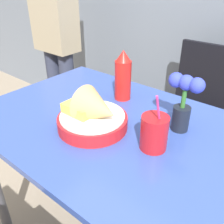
% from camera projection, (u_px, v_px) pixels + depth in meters
% --- Properties ---
extents(dining_table, '(1.22, 0.74, 0.77)m').
position_uv_depth(dining_table, '(125.00, 152.00, 0.97)').
color(dining_table, '#334C9E').
rests_on(dining_table, ground_plane).
extents(chair_far_window, '(0.40, 0.40, 0.91)m').
position_uv_depth(chair_far_window, '(200.00, 109.00, 1.51)').
color(chair_far_window, black).
rests_on(chair_far_window, ground_plane).
extents(food_basket, '(0.25, 0.25, 0.16)m').
position_uv_depth(food_basket, '(94.00, 116.00, 0.89)').
color(food_basket, red).
rests_on(food_basket, dining_table).
extents(ketchup_bottle, '(0.07, 0.07, 0.22)m').
position_uv_depth(ketchup_bottle, '(123.00, 76.00, 1.08)').
color(ketchup_bottle, red).
rests_on(ketchup_bottle, dining_table).
extents(drink_cup, '(0.09, 0.09, 0.20)m').
position_uv_depth(drink_cup, '(154.00, 134.00, 0.79)').
color(drink_cup, red).
rests_on(drink_cup, dining_table).
extents(flower_vase, '(0.13, 0.06, 0.21)m').
position_uv_depth(flower_vase, '(184.00, 99.00, 0.85)').
color(flower_vase, black).
rests_on(flower_vase, dining_table).
extents(person_standing, '(0.32, 0.18, 1.57)m').
position_uv_depth(person_standing, '(55.00, 31.00, 1.77)').
color(person_standing, '#2D3347').
rests_on(person_standing, ground_plane).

